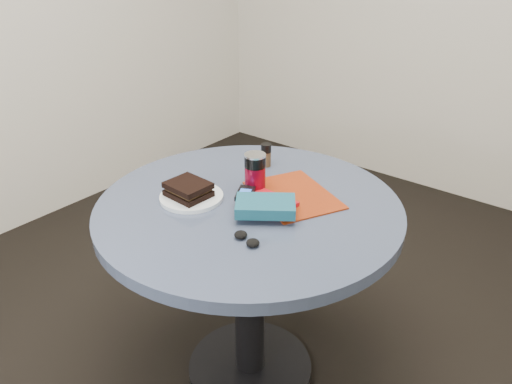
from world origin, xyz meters
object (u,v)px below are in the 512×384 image
Objects in this scene: plate at (191,197)px; novel at (265,206)px; headphones at (247,239)px; sandwich at (188,189)px; mp3_player at (245,193)px; table at (249,245)px; soda_can at (255,173)px; pepper_grinder at (266,155)px; red_book at (268,202)px; magazine at (293,195)px.

novel is (0.26, 0.06, 0.03)m from plate.
headphones is (0.31, -0.09, 0.00)m from plate.
mp3_player is at bearing 35.33° from sandwich.
plate is (-0.17, -0.10, 0.17)m from table.
soda_can reaches higher than plate.
pepper_grinder is at bearing 121.68° from headphones.
red_book is 1.70× the size of headphones.
soda_can is at bearing -130.49° from magazine.
pepper_grinder is (-0.14, 0.27, 0.21)m from table.
pepper_grinder is at bearing 84.41° from sandwich.
table is 5.93× the size of red_book.
soda_can reaches higher than sandwich.
magazine is (0.26, 0.24, -0.03)m from sandwich.
soda_can is 0.18m from novel.
table is 7.38× the size of soda_can.
headphones is (0.05, -0.15, -0.03)m from novel.
magazine is 3.16× the size of headphones.
red_book is 0.08m from mp3_player.
plate is 1.97× the size of mp3_player.
novel is (0.01, -0.17, 0.03)m from magazine.
soda_can is at bearing 102.73° from novel.
novel is (0.23, -0.30, -0.01)m from pepper_grinder.
soda_can is at bearing 153.91° from red_book.
soda_can is 0.21m from pepper_grinder.
sandwich is at bearing -147.45° from red_book.
mp3_player is 0.25m from headphones.
plate is 0.23m from soda_can.
mp3_player is (0.15, 0.10, 0.02)m from plate.
sandwich is 0.83× the size of red_book.
table is 4.75× the size of plate.
red_book reaches higher than plate.
novel reaches higher than mp3_player.
sandwich is 1.58× the size of pepper_grinder.
table is 9.35× the size of mp3_player.
magazine is (0.25, 0.23, -0.00)m from plate.
sandwich is 1.31× the size of mp3_player.
magazine is (0.22, -0.13, -0.04)m from pepper_grinder.
magazine is 1.86× the size of red_book.
table is 5.47× the size of novel.
headphones is (0.08, -0.21, -0.00)m from red_book.
sandwich is 1.41× the size of headphones.
table is at bearing -14.32° from mp3_player.
soda_can is at bearing 54.30° from sandwich.
soda_can is 0.33m from headphones.
red_book is (-0.02, -0.11, 0.01)m from magazine.
sandwich is 0.28m from novel.
plate reaches higher than table.
plate is 1.15× the size of novel.
soda_can reaches higher than headphones.
headphones is at bearing -14.17° from sandwich.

